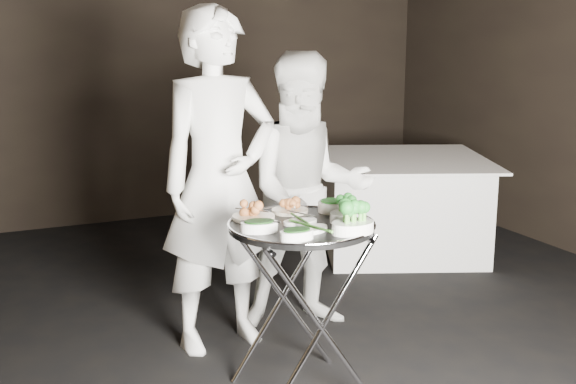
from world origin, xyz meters
name	(u,v)px	position (x,y,z in m)	size (l,w,h in m)	color
wall_back	(113,53)	(0.00, 3.52, 1.50)	(6.00, 0.05, 3.00)	black
tray_stand	(301,300)	(0.13, -0.06, 0.46)	(0.56, 0.47, 0.82)	silver
serving_tray	(301,225)	(0.13, -0.06, 0.82)	(0.68, 0.68, 0.04)	black
potato_plate_a	(253,212)	(-0.04, 0.11, 0.86)	(0.21, 0.21, 0.07)	beige
potato_plate_b	(290,207)	(0.17, 0.15, 0.86)	(0.18, 0.18, 0.06)	beige
greens_bowl	(332,205)	(0.36, 0.08, 0.87)	(0.13, 0.13, 0.08)	silver
asparagus_plate_a	(300,221)	(0.12, -0.06, 0.85)	(0.17, 0.10, 0.03)	silver
asparagus_plate_b	(310,228)	(0.11, -0.20, 0.85)	(0.21, 0.16, 0.04)	silver
spinach_bowl_a	(259,225)	(-0.10, -0.11, 0.86)	(0.18, 0.14, 0.07)	silver
spinach_bowl_b	(297,233)	(0.00, -0.29, 0.86)	(0.16, 0.11, 0.06)	silver
broccoli_bowl_a	(347,214)	(0.34, -0.11, 0.87)	(0.20, 0.16, 0.07)	silver
broccoli_bowl_b	(353,224)	(0.27, -0.29, 0.87)	(0.21, 0.17, 0.08)	silver
serving_utensils	(298,210)	(0.15, 0.01, 0.88)	(0.57, 0.42, 0.01)	silver
waiter_left	(219,181)	(-0.03, 0.62, 0.91)	(0.67, 0.44, 1.83)	silver
waiter_right	(308,193)	(0.51, 0.67, 0.79)	(0.77, 0.60, 1.59)	silver
dining_table	(400,204)	(1.82, 1.70, 0.37)	(1.29, 1.29, 0.74)	white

